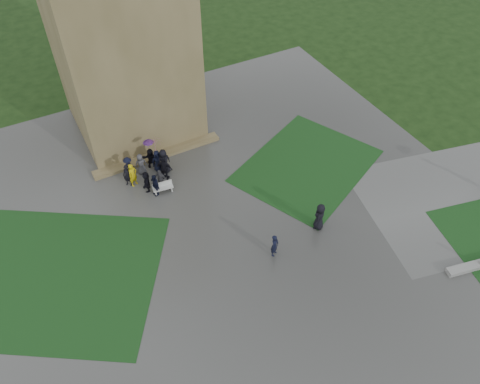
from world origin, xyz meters
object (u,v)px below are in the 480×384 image
bench (163,187)px  pedestrian_near (320,217)px  pedestrian_mid (275,245)px  tower (114,3)px

bench → pedestrian_near: 9.93m
bench → pedestrian_near: size_ratio=0.71×
bench → pedestrian_mid: (3.67, -7.53, 0.38)m
bench → pedestrian_mid: pedestrian_mid is taller
tower → bench: (-0.93, -7.77, -8.60)m
tower → bench: 11.63m
tower → pedestrian_near: 17.92m
bench → tower: bearing=89.6°
pedestrian_mid → pedestrian_near: pedestrian_near is taller
tower → pedestrian_mid: size_ratio=11.75×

